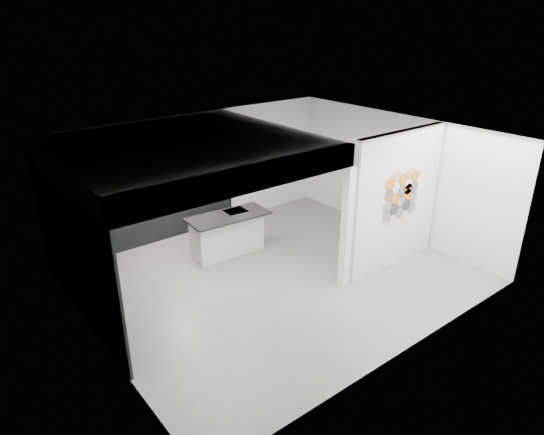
{
  "coord_description": "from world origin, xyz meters",
  "views": [
    {
      "loc": [
        -5.29,
        -6.52,
        4.83
      ],
      "look_at": [
        0.1,
        0.3,
        1.15
      ],
      "focal_mm": 32.0,
      "sensor_mm": 36.0,
      "label": 1
    }
  ],
  "objects": [
    {
      "name": "bottle_dark",
      "position": [
        -1.42,
        2.87,
        1.41
      ],
      "size": [
        0.09,
        0.09,
        0.18
      ],
      "primitive_type": "cylinder",
      "rotation": [
        0.0,
        0.0,
        -0.4
      ],
      "color": "black",
      "rests_on": "display_shelf"
    },
    {
      "name": "glass_bowl",
      "position": [
        0.15,
        2.87,
        1.37
      ],
      "size": [
        0.16,
        0.16,
        0.1
      ],
      "primitive_type": "cylinder",
      "rotation": [
        0.0,
        0.0,
        -0.12
      ],
      "color": "gray",
      "rests_on": "display_shelf"
    },
    {
      "name": "corner_column",
      "position": [
        0.82,
        -1.0,
        1.18
      ],
      "size": [
        0.16,
        0.16,
        2.35
      ],
      "primitive_type": "cube",
      "color": "silver",
      "rests_on": "floor"
    },
    {
      "name": "bay_clad_back",
      "position": [
        -1.3,
        2.97,
        1.18
      ],
      "size": [
        4.4,
        0.04,
        2.35
      ],
      "primitive_type": "cube",
      "color": "black",
      "rests_on": "floor"
    },
    {
      "name": "floor",
      "position": [
        0.0,
        0.0,
        -0.01
      ],
      "size": [
        7.0,
        6.0,
        0.01
      ],
      "primitive_type": "cube",
      "color": "slate"
    },
    {
      "name": "wall_basin",
      "position": [
        -3.24,
        0.8,
        0.85
      ],
      "size": [
        0.4,
        0.6,
        0.12
      ],
      "primitive_type": "cube",
      "color": "silver",
      "rests_on": "bay_clad_left"
    },
    {
      "name": "stockpot",
      "position": [
        -2.43,
        2.87,
        1.41
      ],
      "size": [
        0.28,
        0.28,
        0.18
      ],
      "primitive_type": "cylinder",
      "rotation": [
        0.0,
        0.0,
        0.35
      ],
      "color": "black",
      "rests_on": "display_shelf"
    },
    {
      "name": "bulkhead",
      "position": [
        -1.3,
        1.0,
        2.55
      ],
      "size": [
        4.4,
        4.0,
        0.4
      ],
      "primitive_type": "cube",
      "color": "silver",
      "rests_on": "corner_column"
    },
    {
      "name": "display_shelf",
      "position": [
        -1.2,
        2.87,
        1.3
      ],
      "size": [
        3.0,
        0.15,
        0.04
      ],
      "primitive_type": "cube",
      "color": "black",
      "rests_on": "bay_clad_back"
    },
    {
      "name": "hex_tile_cluster",
      "position": [
        2.26,
        -1.09,
        1.5
      ],
      "size": [
        1.04,
        0.02,
        1.16
      ],
      "color": "#66635E",
      "rests_on": "partition_panel"
    },
    {
      "name": "kettle",
      "position": [
        -0.04,
        2.87,
        1.4
      ],
      "size": [
        0.21,
        0.21,
        0.15
      ],
      "primitive_type": "ellipsoid",
      "rotation": [
        0.0,
        0.0,
        -0.2
      ],
      "color": "black",
      "rests_on": "display_shelf"
    },
    {
      "name": "glass_vase",
      "position": [
        0.15,
        2.87,
        1.4
      ],
      "size": [
        0.14,
        0.14,
        0.16
      ],
      "primitive_type": "cylinder",
      "rotation": [
        0.0,
        0.0,
        0.23
      ],
      "color": "gray",
      "rests_on": "display_shelf"
    },
    {
      "name": "bay_clad_left",
      "position": [
        -3.47,
        1.0,
        1.18
      ],
      "size": [
        0.04,
        4.0,
        2.35
      ],
      "primitive_type": "cube",
      "color": "black",
      "rests_on": "floor"
    },
    {
      "name": "kitchen_island",
      "position": [
        -0.2,
        1.47,
        0.47
      ],
      "size": [
        1.78,
        0.88,
        1.39
      ],
      "rotation": [
        0.0,
        0.0,
        -0.07
      ],
      "color": "silver",
      "rests_on": "floor"
    },
    {
      "name": "fascia_beam",
      "position": [
        -1.3,
        -0.92,
        2.55
      ],
      "size": [
        4.4,
        0.16,
        0.4
      ],
      "primitive_type": "cube",
      "color": "silver",
      "rests_on": "corner_column"
    },
    {
      "name": "utensil_cup",
      "position": [
        -1.9,
        2.87,
        1.37
      ],
      "size": [
        0.09,
        0.09,
        0.11
      ],
      "primitive_type": "cylinder",
      "rotation": [
        0.0,
        0.0,
        -0.06
      ],
      "color": "black",
      "rests_on": "display_shelf"
    },
    {
      "name": "partition_panel",
      "position": [
        2.23,
        -1.0,
        1.4
      ],
      "size": [
        2.45,
        0.15,
        2.8
      ],
      "primitive_type": "cube",
      "color": "silver",
      "rests_on": "floor"
    }
  ]
}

